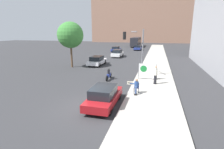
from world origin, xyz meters
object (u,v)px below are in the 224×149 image
at_px(city_bus_on_road, 136,41).
at_px(motorcycle_on_road, 109,75).
at_px(protest_banner, 147,71).
at_px(parked_car_curbside, 104,96).
at_px(seated_protester, 136,86).
at_px(car_on_road_far_lane, 138,48).
at_px(jogger_on_sidewalk, 155,75).
at_px(car_on_road_midblock, 117,53).
at_px(car_on_road_nearest, 97,61).
at_px(car_on_road_distant, 116,49).
at_px(street_tree_near_curb, 70,35).
at_px(traffic_light_pole, 136,45).

relative_size(city_bus_on_road, motorcycle_on_road, 4.98).
height_order(protest_banner, city_bus_on_road, city_bus_on_road).
height_order(parked_car_curbside, city_bus_on_road, city_bus_on_road).
relative_size(seated_protester, car_on_road_far_lane, 0.27).
bearing_deg(jogger_on_sidewalk, seated_protester, 48.87).
xyz_separation_m(jogger_on_sidewalk, protest_banner, (-0.89, 1.61, -0.05)).
xyz_separation_m(protest_banner, car_on_road_midblock, (-7.18, 17.04, -0.30)).
bearing_deg(motorcycle_on_road, parked_car_curbside, -77.13).
xyz_separation_m(seated_protester, car_on_road_midblock, (-6.57, 21.85, -0.07)).
bearing_deg(car_on_road_nearest, seated_protester, -57.52).
bearing_deg(parked_car_curbside, city_bus_on_road, 94.48).
bearing_deg(seated_protester, car_on_road_far_lane, 84.55).
bearing_deg(parked_car_curbside, car_on_road_far_lane, 92.94).
relative_size(protest_banner, car_on_road_nearest, 0.41).
height_order(seated_protester, car_on_road_distant, seated_protester).
relative_size(jogger_on_sidewalk, car_on_road_nearest, 0.39).
distance_m(seated_protester, jogger_on_sidewalk, 3.55).
relative_size(car_on_road_nearest, city_bus_on_road, 0.45).
bearing_deg(car_on_road_nearest, car_on_road_distant, 94.47).
height_order(protest_banner, car_on_road_midblock, protest_banner).
bearing_deg(parked_car_curbside, street_tree_near_curb, 125.77).
bearing_deg(jogger_on_sidewalk, motorcycle_on_road, -27.87).
xyz_separation_m(jogger_on_sidewalk, car_on_road_midblock, (-8.07, 18.64, -0.36)).
height_order(traffic_light_pole, car_on_road_midblock, traffic_light_pole).
height_order(jogger_on_sidewalk, parked_car_curbside, jogger_on_sidewalk).
bearing_deg(traffic_light_pole, car_on_road_midblock, 109.76).
bearing_deg(car_on_road_far_lane, parked_car_curbside, -87.06).
xyz_separation_m(traffic_light_pole, motorcycle_on_road, (-2.70, -1.72, -3.19)).
bearing_deg(protest_banner, car_on_road_midblock, 112.85).
distance_m(jogger_on_sidewalk, car_on_road_distant, 30.02).
xyz_separation_m(car_on_road_distant, car_on_road_far_lane, (5.16, 5.50, 0.02)).
distance_m(jogger_on_sidewalk, street_tree_near_curb, 14.25).
bearing_deg(parked_car_curbside, traffic_light_pole, 82.67).
relative_size(parked_car_curbside, city_bus_on_road, 0.42).
distance_m(jogger_on_sidewalk, traffic_light_pole, 4.48).
bearing_deg(seated_protester, motorcycle_on_road, 118.24).
bearing_deg(jogger_on_sidewalk, traffic_light_pole, -65.69).
height_order(traffic_light_pole, street_tree_near_curb, street_tree_near_curb).
bearing_deg(jogger_on_sidewalk, protest_banner, -77.19).
relative_size(jogger_on_sidewalk, car_on_road_far_lane, 0.40).
bearing_deg(car_on_road_distant, car_on_road_far_lane, 46.82).
xyz_separation_m(car_on_road_distant, city_bus_on_road, (3.22, 16.70, 1.15)).
relative_size(traffic_light_pole, city_bus_on_road, 0.51).
bearing_deg(car_on_road_distant, street_tree_near_curb, -94.18).
xyz_separation_m(car_on_road_midblock, motorcycle_on_road, (3.00, -17.59, -0.22)).
bearing_deg(protest_banner, parked_car_curbside, -109.09).
bearing_deg(seated_protester, city_bus_on_road, 85.40).
bearing_deg(jogger_on_sidewalk, city_bus_on_road, -96.70).
bearing_deg(car_on_road_far_lane, jogger_on_sidewalk, -80.68).
bearing_deg(motorcycle_on_road, car_on_road_distant, 101.73).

